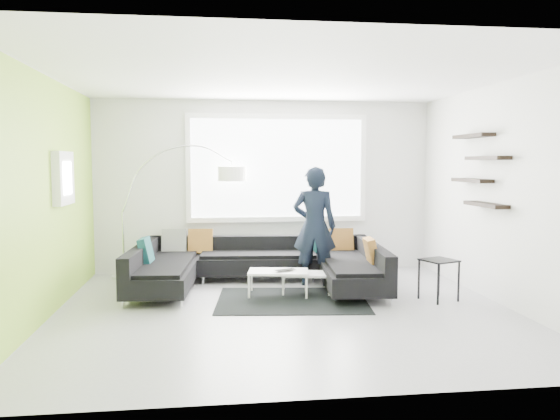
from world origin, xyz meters
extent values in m
plane|color=gray|center=(0.00, 0.00, 0.00)|extent=(5.50, 5.50, 0.00)
cube|color=silver|center=(0.00, 2.50, 1.40)|extent=(5.50, 0.04, 2.80)
cube|color=silver|center=(0.00, -2.50, 1.40)|extent=(5.50, 0.04, 2.80)
cube|color=silver|center=(-2.75, 0.00, 1.40)|extent=(0.04, 5.00, 2.80)
cube|color=silver|center=(2.75, 0.00, 1.40)|extent=(0.04, 5.00, 2.80)
cube|color=white|center=(0.00, 0.00, 2.80)|extent=(5.50, 5.00, 0.04)
cube|color=#93C638|center=(-2.74, 0.00, 1.40)|extent=(0.01, 5.00, 2.80)
cube|color=white|center=(0.20, 2.46, 1.70)|extent=(2.96, 0.06, 1.68)
cube|color=white|center=(-2.68, 0.60, 1.60)|extent=(0.12, 0.66, 0.66)
cube|color=black|center=(2.64, 0.40, 1.70)|extent=(0.20, 1.24, 0.95)
cube|color=black|center=(-0.23, 1.16, 0.18)|extent=(3.61, 2.41, 0.36)
cube|color=black|center=(-0.23, 1.16, 0.50)|extent=(3.61, 2.41, 0.27)
cube|color=brown|center=(-0.23, 1.16, 0.55)|extent=(3.08, 0.44, 0.38)
cube|color=black|center=(0.15, 0.46, 0.01)|extent=(2.07, 1.60, 0.01)
cube|color=silver|center=(0.20, 0.80, 0.17)|extent=(1.11, 0.75, 0.34)
cube|color=black|center=(2.05, 0.25, 0.27)|extent=(0.50, 0.50, 0.54)
imported|color=black|center=(0.61, 1.33, 0.87)|extent=(0.84, 0.73, 1.73)
imported|color=black|center=(0.11, 0.68, 0.35)|extent=(0.43, 0.40, 0.02)
camera|label=1|loc=(-0.87, -6.43, 1.79)|focal=35.00mm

